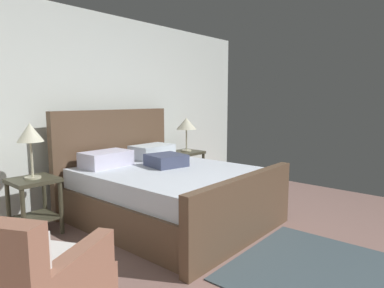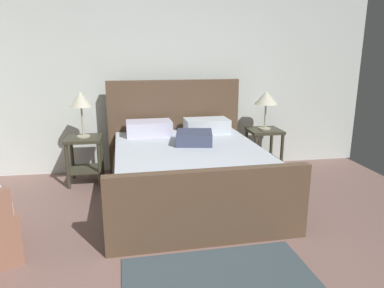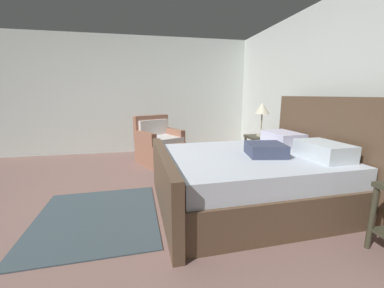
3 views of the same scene
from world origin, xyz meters
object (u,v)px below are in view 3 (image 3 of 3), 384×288
Objects in this scene: nightstand_left at (260,147)px; armchair at (159,145)px; table_lamp_left at (262,109)px; bed at (254,175)px.

armchair is at bearing -115.28° from nightstand_left.
table_lamp_left is at bearing 104.04° from nightstand_left.
nightstand_left is at bearing 64.72° from armchair.
armchair is at bearing -115.28° from table_lamp_left.
bed is 2.21× the size of armchair.
bed reaches higher than armchair.
bed is 1.40m from nightstand_left.
nightstand_left is at bearing 149.65° from bed.
table_lamp_left reaches higher than nightstand_left.
bed is at bearing -30.35° from nightstand_left.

